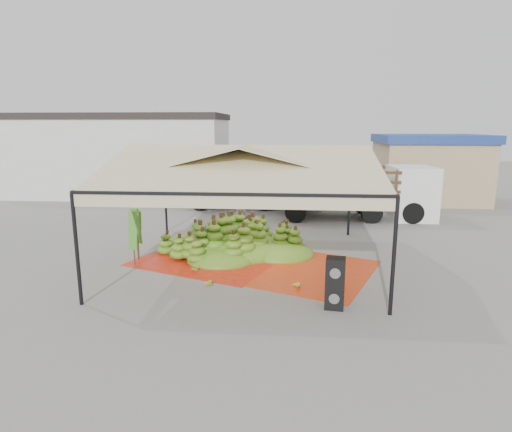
# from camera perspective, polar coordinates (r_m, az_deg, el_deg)

# --- Properties ---
(ground) EXTENTS (90.00, 90.00, 0.00)m
(ground) POSITION_cam_1_polar(r_m,az_deg,el_deg) (14.99, -1.22, -6.04)
(ground) COLOR slate
(ground) RESTS_ON ground
(canopy_tent) EXTENTS (8.10, 8.10, 4.00)m
(canopy_tent) POSITION_cam_1_polar(r_m,az_deg,el_deg) (14.32, -1.28, 6.62)
(canopy_tent) COLOR black
(canopy_tent) RESTS_ON ground
(building_white) EXTENTS (14.30, 6.30, 5.40)m
(building_white) POSITION_cam_1_polar(r_m,az_deg,el_deg) (30.48, -17.70, 7.80)
(building_white) COLOR silver
(building_white) RESTS_ON ground
(building_tan) EXTENTS (6.30, 5.30, 4.10)m
(building_tan) POSITION_cam_1_polar(r_m,az_deg,el_deg) (28.61, 22.04, 5.97)
(building_tan) COLOR tan
(building_tan) RESTS_ON ground
(tarp_left) EXTENTS (5.95, 5.83, 0.01)m
(tarp_left) POSITION_cam_1_polar(r_m,az_deg,el_deg) (15.54, -5.70, -5.43)
(tarp_left) COLOR red
(tarp_left) RESTS_ON ground
(tarp_right) EXTENTS (5.39, 5.50, 0.01)m
(tarp_right) POSITION_cam_1_polar(r_m,az_deg,el_deg) (14.13, 6.52, -7.24)
(tarp_right) COLOR red
(tarp_right) RESTS_ON ground
(banana_heap) EXTENTS (7.61, 6.99, 1.32)m
(banana_heap) POSITION_cam_1_polar(r_m,az_deg,el_deg) (15.96, -2.41, -2.46)
(banana_heap) COLOR #4F7919
(banana_heap) RESTS_ON ground
(hand_yellow_a) EXTENTS (0.53, 0.45, 0.23)m
(hand_yellow_a) POSITION_cam_1_polar(r_m,az_deg,el_deg) (12.89, -6.75, -8.65)
(hand_yellow_a) COLOR gold
(hand_yellow_a) RESTS_ON ground
(hand_yellow_b) EXTENTS (0.57, 0.52, 0.21)m
(hand_yellow_b) POSITION_cam_1_polar(r_m,az_deg,el_deg) (12.64, 5.09, -9.08)
(hand_yellow_b) COLOR gold
(hand_yellow_b) RESTS_ON ground
(hand_red_a) EXTENTS (0.55, 0.48, 0.22)m
(hand_red_a) POSITION_cam_1_polar(r_m,az_deg,el_deg) (12.80, 10.81, -8.95)
(hand_red_a) COLOR maroon
(hand_red_a) RESTS_ON ground
(hand_red_b) EXTENTS (0.47, 0.41, 0.19)m
(hand_red_b) POSITION_cam_1_polar(r_m,az_deg,el_deg) (12.23, 10.29, -10.03)
(hand_red_b) COLOR #511B12
(hand_red_b) RESTS_ON ground
(hand_green) EXTENTS (0.51, 0.47, 0.19)m
(hand_green) POSITION_cam_1_polar(r_m,az_deg,el_deg) (14.17, -8.31, -6.86)
(hand_green) COLOR #487618
(hand_green) RESTS_ON ground
(hanging_bunches) EXTENTS (4.74, 0.24, 0.20)m
(hanging_bunches) POSITION_cam_1_polar(r_m,az_deg,el_deg) (15.62, -1.42, 4.55)
(hanging_bunches) COLOR #507518
(hanging_bunches) RESTS_ON ground
(speaker_stack) EXTENTS (0.54, 0.49, 1.35)m
(speaker_stack) POSITION_cam_1_polar(r_m,az_deg,el_deg) (11.27, 10.49, -8.80)
(speaker_stack) COLOR black
(speaker_stack) RESTS_ON ground
(banana_leaves) EXTENTS (0.96, 1.36, 3.70)m
(banana_leaves) POSITION_cam_1_polar(r_m,az_deg,el_deg) (15.50, -15.16, -5.86)
(banana_leaves) COLOR #387B20
(banana_leaves) RESTS_ON ground
(vendor) EXTENTS (0.68, 0.51, 1.67)m
(vendor) POSITION_cam_1_polar(r_m,az_deg,el_deg) (18.87, -2.22, 0.34)
(vendor) COLOR gray
(vendor) RESTS_ON ground
(truck_left) EXTENTS (7.78, 3.18, 2.61)m
(truck_left) POSITION_cam_1_polar(r_m,az_deg,el_deg) (24.64, 0.49, 4.91)
(truck_left) COLOR #4D3119
(truck_left) RESTS_ON ground
(truck_right) EXTENTS (7.78, 2.93, 2.64)m
(truck_right) POSITION_cam_1_polar(r_m,az_deg,el_deg) (22.24, 13.88, 3.85)
(truck_right) COLOR #51341B
(truck_right) RESTS_ON ground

